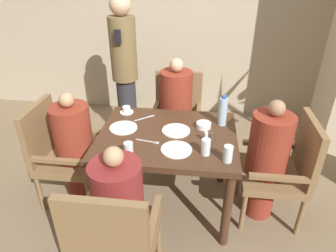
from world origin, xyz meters
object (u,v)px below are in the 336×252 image
object	(u,v)px
plate_main_right	(123,128)
bowl_small	(204,125)
standing_host	(125,69)
glass_tall_far	(206,147)
diner_in_near_chair	(120,214)
plate_dessert_center	(176,131)
diner_in_right_chair	(266,160)
teacup_with_saucer	(126,110)
glass_tall_near	(129,150)
chair_far_side	(177,114)
chair_left_side	(60,151)
diner_in_left_chair	(75,148)
plate_main_left	(176,150)
water_bottle	(223,111)
glass_tall_mid	(228,154)
chair_right_side	(284,167)
diner_in_far_chair	(176,112)
chair_near_corner	(114,236)

from	to	relation	value
plate_main_right	bowl_small	world-z (taller)	bowl_small
standing_host	glass_tall_far	bearing A→B (deg)	-54.70
diner_in_near_chair	plate_dessert_center	xyz separation A→B (m)	(0.28, 0.75, 0.20)
diner_in_right_chair	teacup_with_saucer	xyz separation A→B (m)	(-1.22, 0.34, 0.21)
standing_host	glass_tall_near	world-z (taller)	standing_host
chair_far_side	chair_left_side	bearing A→B (deg)	-138.48
plate_main_right	diner_in_left_chair	bearing A→B (deg)	-173.75
diner_in_near_chair	plate_main_left	size ratio (longest dim) A/B	4.54
plate_dessert_center	glass_tall_far	bearing A→B (deg)	-50.78
bowl_small	glass_tall_far	size ratio (longest dim) A/B	0.99
glass_tall_near	plate_main_left	bearing A→B (deg)	22.71
teacup_with_saucer	chair_left_side	bearing A→B (deg)	-147.55
water_bottle	glass_tall_mid	world-z (taller)	water_bottle
plate_main_right	plate_dessert_center	size ratio (longest dim) A/B	1.00
plate_main_left	plate_dessert_center	size ratio (longest dim) A/B	1.00
plate_main_right	glass_tall_near	bearing A→B (deg)	-70.00
diner_in_right_chair	glass_tall_near	distance (m)	1.11
diner_in_left_chair	plate_main_left	distance (m)	0.94
glass_tall_mid	diner_in_left_chair	bearing A→B (deg)	166.20
chair_right_side	bowl_small	distance (m)	0.72
diner_in_far_chair	diner_in_right_chair	world-z (taller)	diner_in_far_chair
glass_tall_near	chair_near_corner	bearing A→B (deg)	-89.28
diner_in_right_chair	diner_in_near_chair	bearing A→B (deg)	-145.85
chair_near_corner	glass_tall_far	distance (m)	0.85
chair_far_side	glass_tall_mid	size ratio (longest dim) A/B	7.52
chair_left_side	bowl_small	bearing A→B (deg)	6.66
water_bottle	glass_tall_mid	size ratio (longest dim) A/B	2.17
plate_dessert_center	teacup_with_saucer	world-z (taller)	teacup_with_saucer
chair_far_side	diner_in_far_chair	bearing A→B (deg)	-90.00
teacup_with_saucer	diner_in_left_chair	bearing A→B (deg)	-138.90
diner_in_near_chair	plate_main_left	bearing A→B (deg)	56.39
chair_near_corner	diner_in_near_chair	distance (m)	0.15
diner_in_far_chair	glass_tall_near	size ratio (longest dim) A/B	9.37
diner_in_near_chair	plate_main_right	xyz separation A→B (m)	(-0.15, 0.74, 0.20)
standing_host	plate_main_left	world-z (taller)	standing_host
diner_in_far_chair	water_bottle	distance (m)	0.70
diner_in_far_chair	chair_right_side	bearing A→B (deg)	-36.27
diner_in_far_chair	plate_main_left	size ratio (longest dim) A/B	5.01
chair_right_side	water_bottle	xyz separation A→B (m)	(-0.51, 0.22, 0.36)
teacup_with_saucer	glass_tall_far	world-z (taller)	glass_tall_far
glass_tall_mid	plate_main_left	bearing A→B (deg)	166.11
chair_left_side	standing_host	bearing A→B (deg)	72.01
chair_left_side	plate_main_right	xyz separation A→B (m)	(0.57, 0.05, 0.24)
standing_host	plate_main_left	xyz separation A→B (m)	(0.70, -1.26, -0.16)
glass_tall_near	glass_tall_far	world-z (taller)	same
chair_near_corner	teacup_with_saucer	distance (m)	1.22
diner_in_near_chair	glass_tall_mid	bearing A→B (deg)	29.47
plate_main_right	chair_far_side	bearing A→B (deg)	64.75
plate_dessert_center	water_bottle	bearing A→B (deg)	23.73
glass_tall_mid	chair_far_side	bearing A→B (deg)	111.81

